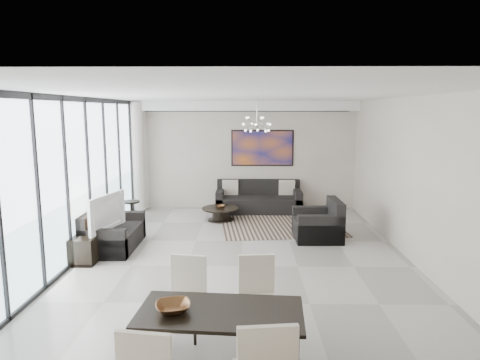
{
  "coord_description": "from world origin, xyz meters",
  "views": [
    {
      "loc": [
        0.08,
        -7.02,
        2.65
      ],
      "look_at": [
        -0.06,
        1.57,
        1.25
      ],
      "focal_mm": 32.0,
      "sensor_mm": 36.0,
      "label": 1
    }
  ],
  "objects_px": {
    "dining_table": "(220,319)",
    "sofa_main": "(259,201)",
    "coffee_table": "(220,213)",
    "television": "(102,212)",
    "tv_console": "(95,241)"
  },
  "relations": [
    {
      "from": "dining_table",
      "to": "sofa_main",
      "type": "bearing_deg",
      "value": 85.4
    },
    {
      "from": "coffee_table",
      "to": "dining_table",
      "type": "relative_size",
      "value": 0.53
    },
    {
      "from": "coffee_table",
      "to": "television",
      "type": "distance_m",
      "value": 3.27
    },
    {
      "from": "sofa_main",
      "to": "television",
      "type": "xyz_separation_m",
      "value": [
        -3.0,
        -3.44,
        0.52
      ]
    },
    {
      "from": "sofa_main",
      "to": "television",
      "type": "bearing_deg",
      "value": -131.06
    },
    {
      "from": "tv_console",
      "to": "coffee_table",
      "type": "bearing_deg",
      "value": 48.57
    },
    {
      "from": "tv_console",
      "to": "dining_table",
      "type": "xyz_separation_m",
      "value": [
        2.58,
        -3.66,
        0.36
      ]
    },
    {
      "from": "sofa_main",
      "to": "dining_table",
      "type": "xyz_separation_m",
      "value": [
        -0.57,
        -7.11,
        0.32
      ]
    },
    {
      "from": "sofa_main",
      "to": "dining_table",
      "type": "relative_size",
      "value": 1.31
    },
    {
      "from": "dining_table",
      "to": "television",
      "type": "bearing_deg",
      "value": 123.4
    },
    {
      "from": "tv_console",
      "to": "dining_table",
      "type": "bearing_deg",
      "value": -54.8
    },
    {
      "from": "tv_console",
      "to": "television",
      "type": "height_order",
      "value": "television"
    },
    {
      "from": "coffee_table",
      "to": "tv_console",
      "type": "xyz_separation_m",
      "value": [
        -2.2,
        -2.49,
        0.06
      ]
    },
    {
      "from": "sofa_main",
      "to": "tv_console",
      "type": "relative_size",
      "value": 1.48
    },
    {
      "from": "sofa_main",
      "to": "television",
      "type": "relative_size",
      "value": 1.94
    }
  ]
}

